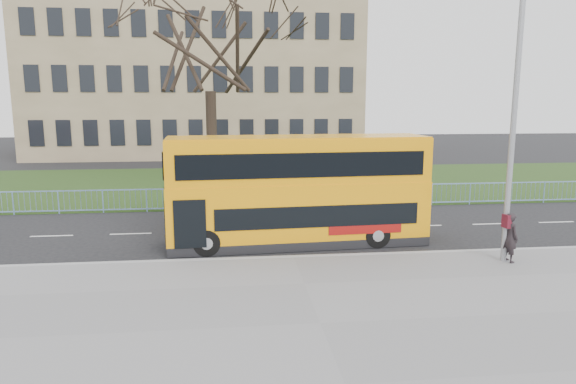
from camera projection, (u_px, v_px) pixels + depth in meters
name	position (u px, v px, depth m)	size (l,w,h in m)	color
ground	(288.00, 247.00, 18.50)	(120.00, 120.00, 0.00)	black
pavement	(320.00, 326.00, 11.88)	(80.00, 10.50, 0.12)	slate
kerb	(293.00, 258.00, 16.97)	(80.00, 0.20, 0.14)	gray
grass_verge	(263.00, 183.00, 32.48)	(80.00, 15.40, 0.08)	#243A15
guard_railing	(273.00, 198.00, 24.86)	(40.00, 0.12, 1.10)	#7599D0
bare_tree	(210.00, 70.00, 26.77)	(9.34, 9.34, 13.35)	black
civic_building	(199.00, 82.00, 50.97)	(30.00, 15.00, 14.00)	#806F51
yellow_bus	(298.00, 188.00, 18.54)	(9.41, 2.74, 3.90)	orange
pedestrian	(510.00, 237.00, 16.28)	(0.58, 0.38, 1.59)	black
street_lamp	(511.00, 104.00, 15.65)	(1.92, 0.34, 9.06)	gray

